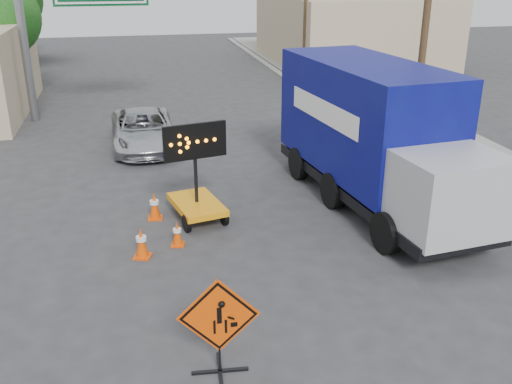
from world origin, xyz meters
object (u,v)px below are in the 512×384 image
object	(u,v)px
arrow_board	(197,198)
construction_sign	(219,325)
box_truck	(374,143)
pickup_truck	(144,130)

from	to	relation	value
arrow_board	construction_sign	bearing A→B (deg)	-105.97
arrow_board	box_truck	size ratio (longest dim) A/B	0.31
pickup_truck	box_truck	size ratio (longest dim) A/B	0.58
construction_sign	arrow_board	bearing A→B (deg)	91.54
construction_sign	box_truck	bearing A→B (deg)	54.79
construction_sign	box_truck	world-z (taller)	box_truck
arrow_board	box_truck	distance (m)	5.31
construction_sign	pickup_truck	xyz separation A→B (m)	(-0.77, 13.56, -0.28)
construction_sign	box_truck	distance (m)	8.65
pickup_truck	box_truck	bearing A→B (deg)	-49.39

